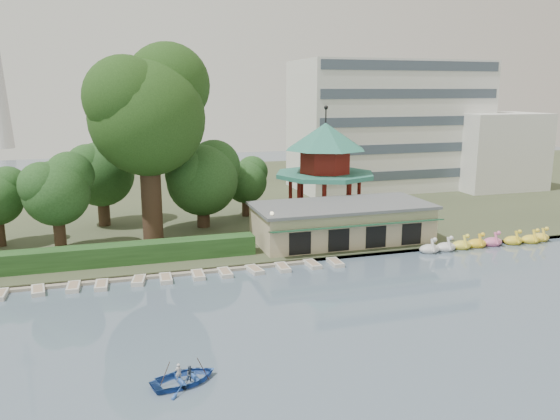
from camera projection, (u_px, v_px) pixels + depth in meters
name	position (u px, v px, depth m)	size (l,w,h in m)	color
ground_plane	(333.00, 348.00, 34.42)	(220.00, 220.00, 0.00)	slate
shore	(202.00, 196.00, 82.95)	(220.00, 70.00, 0.40)	#424930
embankment	(262.00, 264.00, 50.55)	(220.00, 0.60, 0.30)	gray
dock	(128.00, 277.00, 47.04)	(34.00, 1.60, 0.24)	gray
boathouse	(342.00, 222.00, 57.30)	(18.60, 9.39, 3.90)	tan
pavilion	(325.00, 161.00, 66.13)	(12.40, 12.40, 13.50)	tan
office_building	(406.00, 130.00, 87.43)	(38.00, 18.00, 20.00)	silver
hedge	(91.00, 256.00, 49.01)	(30.00, 2.00, 1.80)	#254C1F
lamp_post	(272.00, 225.00, 51.88)	(0.36, 0.36, 4.28)	black
big_tree	(148.00, 108.00, 55.18)	(12.91, 12.03, 20.43)	#3A281C
small_trees	(114.00, 180.00, 59.02)	(39.33, 17.04, 10.42)	#3A281C
swan_boats	(487.00, 243.00, 56.68)	(15.91, 2.12, 1.92)	silver
moored_rowboats	(152.00, 280.00, 46.25)	(34.88, 2.73, 0.36)	beige
rowboat_with_passengers	(184.00, 374.00, 30.15)	(6.02, 4.99, 2.01)	#274FA0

